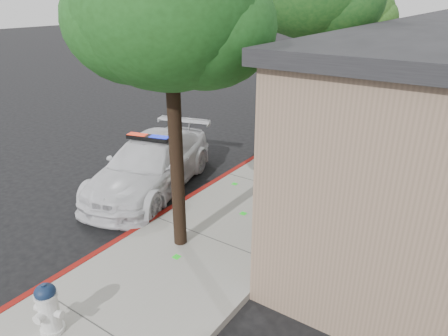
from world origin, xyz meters
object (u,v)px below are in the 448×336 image
(police_car, at_px, (151,164))
(street_tree_near, at_px, (169,16))
(street_tree_far, at_px, (357,14))
(fire_hydrant, at_px, (48,308))

(police_car, distance_m, street_tree_near, 4.93)
(police_car, relative_size, street_tree_near, 0.88)
(street_tree_far, bearing_deg, police_car, -101.51)
(street_tree_near, height_order, street_tree_far, street_tree_near)
(fire_hydrant, height_order, street_tree_far, street_tree_far)
(fire_hydrant, distance_m, street_tree_far, 15.02)
(police_car, bearing_deg, street_tree_near, -50.98)
(police_car, xyz_separation_m, fire_hydrant, (2.42, -4.74, -0.12))
(street_tree_far, bearing_deg, street_tree_near, -87.59)
(police_car, relative_size, fire_hydrant, 5.93)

